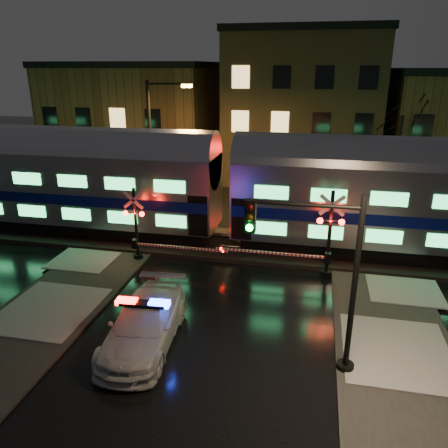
# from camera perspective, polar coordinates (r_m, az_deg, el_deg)

# --- Properties ---
(ground) EXTENTS (120.00, 120.00, 0.00)m
(ground) POSITION_cam_1_polar(r_m,az_deg,el_deg) (18.96, 0.18, -8.93)
(ground) COLOR black
(ground) RESTS_ON ground
(ballast) EXTENTS (90.00, 4.20, 0.24)m
(ballast) POSITION_cam_1_polar(r_m,az_deg,el_deg) (23.34, 2.69, -2.86)
(ballast) COLOR black
(ballast) RESTS_ON ground
(sidewalk_right) EXTENTS (4.00, 20.00, 0.12)m
(sidewalk_right) POSITION_cam_1_polar(r_m,az_deg,el_deg) (14.06, 23.47, -22.36)
(sidewalk_right) COLOR #2D2D2D
(sidewalk_right) RESTS_ON ground
(building_left) EXTENTS (14.00, 10.00, 9.00)m
(building_left) POSITION_cam_1_polar(r_m,az_deg,el_deg) (41.87, -11.46, 13.17)
(building_left) COLOR brown
(building_left) RESTS_ON ground
(building_mid) EXTENTS (12.00, 11.00, 11.50)m
(building_mid) POSITION_cam_1_polar(r_m,az_deg,el_deg) (38.93, 10.21, 14.62)
(building_mid) COLOR brown
(building_mid) RESTS_ON ground
(train) EXTENTS (51.00, 3.12, 5.92)m
(train) POSITION_cam_1_polar(r_m,az_deg,el_deg) (22.46, 0.22, 5.05)
(train) COLOR black
(train) RESTS_ON ballast
(police_car) EXTENTS (2.51, 5.40, 1.69)m
(police_car) POSITION_cam_1_polar(r_m,az_deg,el_deg) (15.70, -10.36, -12.71)
(police_car) COLOR silver
(police_car) RESTS_ON ground
(crossing_signal_right) EXTENTS (5.82, 0.66, 4.12)m
(crossing_signal_right) POSITION_cam_1_polar(r_m,az_deg,el_deg) (20.01, 12.50, -2.42)
(crossing_signal_right) COLOR black
(crossing_signal_right) RESTS_ON ground
(crossing_signal_left) EXTENTS (5.24, 0.63, 3.71)m
(crossing_signal_left) POSITION_cam_1_polar(r_m,az_deg,el_deg) (21.59, -10.58, -1.11)
(crossing_signal_left) COLOR black
(crossing_signal_left) RESTS_ON ground
(traffic_light) EXTENTS (3.78, 0.69, 5.84)m
(traffic_light) POSITION_cam_1_polar(r_m,az_deg,el_deg) (13.43, 12.78, -7.36)
(traffic_light) COLOR black
(traffic_light) RESTS_ON ground
(streetlight) EXTENTS (2.81, 0.29, 8.39)m
(streetlight) POSITION_cam_1_polar(r_m,az_deg,el_deg) (27.38, -9.02, 10.63)
(streetlight) COLOR black
(streetlight) RESTS_ON ground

